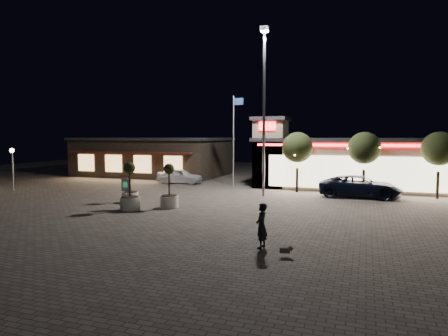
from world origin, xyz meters
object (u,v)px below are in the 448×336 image
(pickup_truck, at_px, (360,186))
(valet_sign, at_px, (126,187))
(white_sedan, at_px, (180,176))
(pedestrian, at_px, (261,226))
(planter_mid, at_px, (130,195))
(planter_left, at_px, (130,191))

(pickup_truck, bearing_deg, valet_sign, 127.73)
(white_sedan, xyz_separation_m, pedestrian, (12.69, -18.68, 0.17))
(planter_mid, bearing_deg, pickup_truck, 37.70)
(white_sedan, xyz_separation_m, planter_left, (1.68, -10.97, 0.08))
(planter_left, distance_m, planter_mid, 2.86)
(pickup_truck, relative_size, planter_left, 2.22)
(white_sedan, relative_size, valet_sign, 2.23)
(pedestrian, bearing_deg, valet_sign, -112.93)
(planter_mid, bearing_deg, valet_sign, 149.30)
(planter_left, bearing_deg, white_sedan, 98.71)
(pedestrian, relative_size, valet_sign, 0.94)
(pickup_truck, relative_size, pedestrian, 3.21)
(planter_left, xyz_separation_m, valet_sign, (1.04, -2.12, 0.53))
(pickup_truck, relative_size, valet_sign, 3.02)
(pedestrian, bearing_deg, planter_left, -118.64)
(planter_left, bearing_deg, planter_mid, -57.50)
(pickup_truck, distance_m, planter_left, 16.36)
(pickup_truck, xyz_separation_m, pedestrian, (-3.48, -15.31, 0.10))
(white_sedan, height_order, planter_left, planter_left)
(pedestrian, distance_m, valet_sign, 11.44)
(planter_left, distance_m, valet_sign, 2.42)
(planter_mid, bearing_deg, white_sedan, 103.51)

